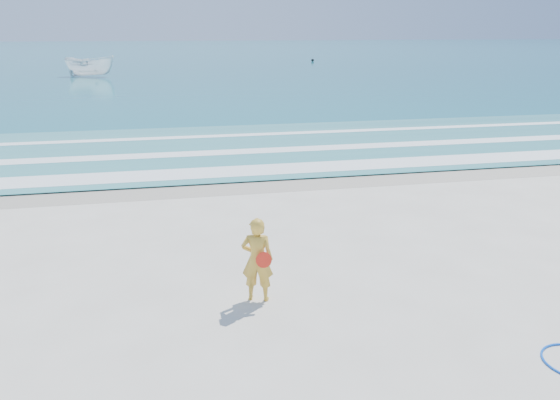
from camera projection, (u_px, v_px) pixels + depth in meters
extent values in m
plane|color=silver|center=(344.00, 339.00, 8.29)|extent=(400.00, 400.00, 0.00)
cube|color=#B2A893|center=(252.00, 183.00, 16.69)|extent=(400.00, 2.40, 0.00)
cube|color=#19727F|center=(174.00, 52.00, 106.26)|extent=(400.00, 190.00, 0.04)
cube|color=#59B7AD|center=(231.00, 148.00, 21.34)|extent=(400.00, 10.00, 0.01)
cube|color=white|center=(245.00, 171.00, 17.89)|extent=(400.00, 1.40, 0.01)
cube|color=white|center=(234.00, 152.00, 20.59)|extent=(400.00, 0.90, 0.01)
cube|color=white|center=(224.00, 136.00, 23.67)|extent=(400.00, 0.60, 0.01)
imported|color=white|center=(90.00, 66.00, 52.07)|extent=(5.49, 3.84, 1.99)
sphere|color=black|center=(313.00, 60.00, 75.52)|extent=(0.40, 0.40, 0.40)
imported|color=gold|center=(257.00, 260.00, 9.30)|extent=(0.63, 0.51, 1.50)
cylinder|color=#FC2816|center=(264.00, 260.00, 9.13)|extent=(0.27, 0.08, 0.27)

